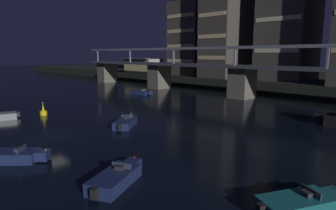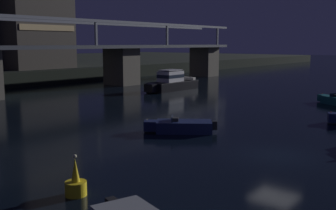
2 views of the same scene
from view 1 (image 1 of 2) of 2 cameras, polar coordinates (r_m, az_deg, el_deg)
name	(u,v)px [view 1 (image 1 of 2)]	position (r m, az deg, el deg)	size (l,w,h in m)	color
ground_plane	(52,138)	(29.76, -22.37, -6.17)	(400.00, 400.00, 0.00)	black
far_riverbank	(323,77)	(98.35, 28.79, 4.92)	(240.00, 80.00, 2.20)	black
river_bridge	(242,76)	(53.62, 14.75, 5.70)	(93.60, 6.40, 9.38)	#605B51
tower_west_low	(190,39)	(82.30, 4.55, 13.20)	(10.48, 8.89, 20.62)	#423D38
tower_west_tall	(228,27)	(75.36, 11.95, 15.17)	(8.42, 13.86, 25.52)	#423D38
tower_central	(291,5)	(72.38, 23.48, 17.97)	(10.58, 12.82, 33.50)	#423D38
waterfront_pavilion	(143,66)	(89.88, -5.09, 7.88)	(12.40, 7.40, 4.70)	#B2AD9E
speedboat_near_center	(126,122)	(32.32, -8.52, -3.48)	(4.03, 4.67, 1.16)	#19234C
speedboat_mid_left	(117,178)	(18.46, -10.29, -14.19)	(3.26, 5.01, 1.16)	#19234C
speedboat_mid_center	(300,204)	(16.83, 25.06, -17.57)	(3.46, 4.91, 1.16)	#196066
speedboat_mid_right	(141,93)	(57.10, -5.44, 2.52)	(5.23, 2.38, 1.16)	#19234C
speedboat_far_left	(14,156)	(24.65, -28.67, -9.00)	(4.35, 4.43, 1.16)	#19234C
channel_buoy	(43,112)	(40.99, -23.81, -1.25)	(0.90, 0.90, 1.76)	yellow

